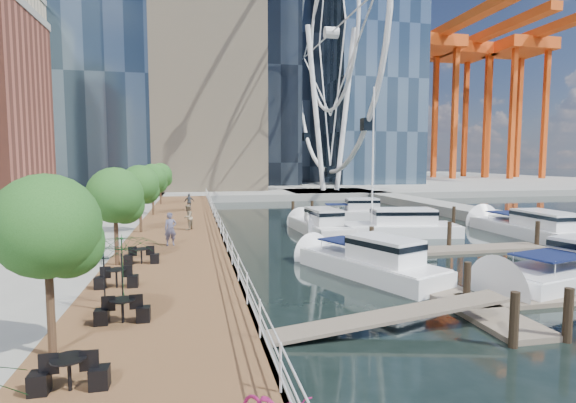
{
  "coord_description": "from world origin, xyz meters",
  "views": [
    {
      "loc": [
        -7.84,
        -17.96,
        5.92
      ],
      "look_at": [
        -1.27,
        13.0,
        3.0
      ],
      "focal_mm": 28.0,
      "sensor_mm": 36.0,
      "label": 1
    }
  ],
  "objects": [
    {
      "name": "seawall",
      "position": [
        -6.0,
        15.0,
        0.5
      ],
      "size": [
        0.25,
        60.0,
        1.0
      ],
      "primitive_type": "cube",
      "color": "#595954",
      "rests_on": "ground"
    },
    {
      "name": "land_far",
      "position": [
        0.0,
        102.0,
        0.5
      ],
      "size": [
        200.0,
        114.0,
        1.0
      ],
      "primitive_type": "cube",
      "color": "gray",
      "rests_on": "ground"
    },
    {
      "name": "ground",
      "position": [
        0.0,
        0.0,
        0.0
      ],
      "size": [
        520.0,
        520.0,
        0.0
      ],
      "primitive_type": "plane",
      "color": "black",
      "rests_on": "ground"
    },
    {
      "name": "railing",
      "position": [
        -6.1,
        15.0,
        1.52
      ],
      "size": [
        0.1,
        60.0,
        1.05
      ],
      "primitive_type": null,
      "color": "white",
      "rests_on": "boardwalk"
    },
    {
      "name": "boardwalk",
      "position": [
        -9.0,
        15.0,
        0.5
      ],
      "size": [
        6.0,
        60.0,
        1.0
      ],
      "primitive_type": "cube",
      "color": "brown",
      "rests_on": "ground"
    },
    {
      "name": "pedestrian_near",
      "position": [
        -9.17,
        8.55,
        1.96
      ],
      "size": [
        0.78,
        0.61,
        1.91
      ],
      "primitive_type": "imported",
      "rotation": [
        0.0,
        0.0,
        0.23
      ],
      "color": "#4A4962",
      "rests_on": "boardwalk"
    },
    {
      "name": "street_trees",
      "position": [
        -11.4,
        14.0,
        4.29
      ],
      "size": [
        2.6,
        42.6,
        4.6
      ],
      "color": "#3F2B1C",
      "rests_on": "ground"
    },
    {
      "name": "pier",
      "position": [
        14.0,
        52.0,
        0.5
      ],
      "size": [
        14.0,
        12.0,
        1.0
      ],
      "primitive_type": "cube",
      "color": "gray",
      "rests_on": "ground"
    },
    {
      "name": "breakwater",
      "position": [
        20.0,
        20.0,
        0.5
      ],
      "size": [
        4.0,
        60.0,
        1.0
      ],
      "primitive_type": "cube",
      "color": "gray",
      "rests_on": "ground"
    },
    {
      "name": "moored_yachts",
      "position": [
        7.8,
        12.29,
        0.0
      ],
      "size": [
        21.68,
        35.38,
        11.5
      ],
      "color": "white",
      "rests_on": "ground"
    },
    {
      "name": "port_cranes",
      "position": [
        67.67,
        95.67,
        20.0
      ],
      "size": [
        40.0,
        52.0,
        38.0
      ],
      "color": "#D84C14",
      "rests_on": "ground"
    },
    {
      "name": "pedestrian_mid",
      "position": [
        -8.25,
        14.33,
        1.89
      ],
      "size": [
        0.98,
        1.07,
        1.78
      ],
      "primitive_type": "imported",
      "rotation": [
        0.0,
        0.0,
        -2.01
      ],
      "color": "gray",
      "rests_on": "boardwalk"
    },
    {
      "name": "pedestrian_far",
      "position": [
        -8.23,
        27.23,
        1.82
      ],
      "size": [
        0.97,
        0.43,
        1.64
      ],
      "primitive_type": "imported",
      "rotation": [
        0.0,
        0.0,
        3.11
      ],
      "color": "#373D45",
      "rests_on": "boardwalk"
    },
    {
      "name": "ferris_wheel",
      "position": [
        14.0,
        52.0,
        25.92
      ],
      "size": [
        5.8,
        45.6,
        47.8
      ],
      "color": "white",
      "rests_on": "ground"
    },
    {
      "name": "cafe_seating",
      "position": [
        -10.73,
        -5.57,
        2.17
      ],
      "size": [
        4.13,
        12.69,
        2.45
      ],
      "color": "#0E3513",
      "rests_on": "ground"
    },
    {
      "name": "cafe_tables",
      "position": [
        -10.4,
        -2.0,
        1.37
      ],
      "size": [
        2.5,
        13.7,
        0.74
      ],
      "color": "black",
      "rests_on": "ground"
    },
    {
      "name": "floating_docks",
      "position": [
        7.97,
        9.98,
        0.49
      ],
      "size": [
        16.0,
        34.0,
        2.6
      ],
      "color": "#6D6051",
      "rests_on": "ground"
    }
  ]
}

